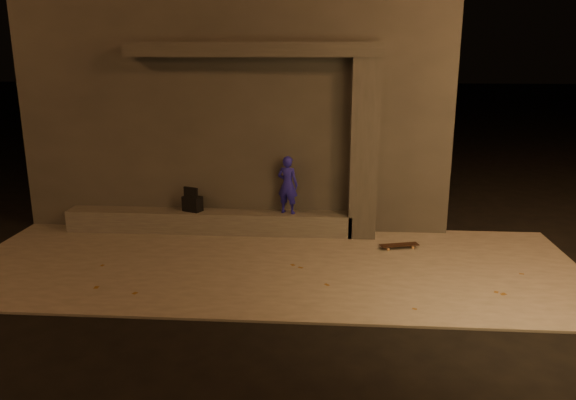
# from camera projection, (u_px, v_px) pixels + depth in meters

# --- Properties ---
(ground) EXTENTS (120.00, 120.00, 0.00)m
(ground) POSITION_uv_depth(u_px,v_px,m) (257.00, 317.00, 8.21)
(ground) COLOR black
(ground) RESTS_ON ground
(sidewalk) EXTENTS (11.00, 4.40, 0.04)m
(sidewalk) POSITION_uv_depth(u_px,v_px,m) (271.00, 265.00, 10.13)
(sidewalk) COLOR #656059
(sidewalk) RESTS_ON ground
(building) EXTENTS (9.00, 5.10, 5.22)m
(building) POSITION_uv_depth(u_px,v_px,m) (249.00, 99.00, 13.85)
(building) COLOR #373432
(building) RESTS_ON ground
(ledge) EXTENTS (6.00, 0.55, 0.45)m
(ledge) POSITION_uv_depth(u_px,v_px,m) (209.00, 221.00, 11.85)
(ledge) COLOR #494742
(ledge) RESTS_ON sidewalk
(column) EXTENTS (0.55, 0.55, 3.60)m
(column) POSITION_uv_depth(u_px,v_px,m) (364.00, 150.00, 11.22)
(column) COLOR #373432
(column) RESTS_ON sidewalk
(canopy) EXTENTS (5.00, 0.70, 0.28)m
(canopy) POSITION_uv_depth(u_px,v_px,m) (254.00, 49.00, 10.92)
(canopy) COLOR #373432
(canopy) RESTS_ON column
(skateboarder) EXTENTS (0.51, 0.42, 1.20)m
(skateboarder) POSITION_uv_depth(u_px,v_px,m) (288.00, 185.00, 11.52)
(skateboarder) COLOR #1B1799
(skateboarder) RESTS_ON ledge
(backpack) EXTENTS (0.45, 0.38, 0.54)m
(backpack) POSITION_uv_depth(u_px,v_px,m) (192.00, 202.00, 11.77)
(backpack) COLOR black
(backpack) RESTS_ON ledge
(skateboard) EXTENTS (0.78, 0.39, 0.08)m
(skateboard) POSITION_uv_depth(u_px,v_px,m) (399.00, 245.00, 10.88)
(skateboard) COLOR black
(skateboard) RESTS_ON sidewalk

